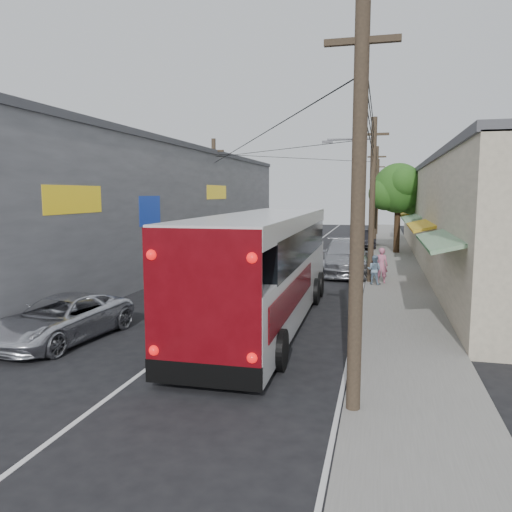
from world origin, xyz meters
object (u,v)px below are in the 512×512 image
(coach_bus, at_px, (266,267))
(pedestrian_near, at_px, (381,265))
(parked_suv, at_px, (346,257))
(parked_car_mid, at_px, (355,245))
(parked_car_far, at_px, (366,239))
(pedestrian_far, at_px, (374,270))
(jeepney, at_px, (61,319))

(coach_bus, distance_m, pedestrian_near, 9.02)
(parked_suv, distance_m, parked_car_mid, 9.56)
(coach_bus, distance_m, parked_car_mid, 21.12)
(parked_suv, distance_m, pedestrian_near, 3.85)
(coach_bus, xyz_separation_m, parked_suv, (1.93, 11.44, -1.01))
(parked_suv, height_order, parked_car_far, parked_suv)
(parked_suv, height_order, pedestrian_far, parked_suv)
(jeepney, xyz_separation_m, parked_car_far, (8.15, 28.70, 0.06))
(jeepney, relative_size, parked_car_mid, 1.26)
(pedestrian_near, bearing_deg, pedestrian_far, 56.04)
(parked_car_mid, bearing_deg, pedestrian_far, -85.19)
(coach_bus, distance_m, jeepney, 6.70)
(parked_car_far, distance_m, pedestrian_far, 17.42)
(jeepney, distance_m, pedestrian_near, 15.01)
(jeepney, distance_m, pedestrian_far, 14.45)
(parked_car_far, bearing_deg, jeepney, -106.21)
(parked_car_far, relative_size, pedestrian_far, 3.20)
(parked_car_far, relative_size, pedestrian_near, 2.60)
(jeepney, relative_size, parked_suv, 0.76)
(parked_car_mid, height_order, pedestrian_near, pedestrian_near)
(parked_suv, height_order, pedestrian_near, parked_suv)
(jeepney, height_order, parked_car_far, parked_car_far)
(coach_bus, relative_size, parked_car_far, 2.91)
(jeepney, height_order, parked_car_mid, jeepney)
(parked_suv, xyz_separation_m, pedestrian_far, (1.60, -3.79, -0.10))
(parked_suv, bearing_deg, parked_car_far, 82.26)
(pedestrian_near, bearing_deg, parked_car_mid, -80.32)
(coach_bus, xyz_separation_m, pedestrian_far, (3.53, 7.65, -1.12))
(coach_bus, relative_size, pedestrian_near, 7.57)
(parked_car_far, bearing_deg, parked_car_mid, -100.82)
(coach_bus, xyz_separation_m, pedestrian_near, (3.85, 8.10, -0.95))
(pedestrian_near, bearing_deg, parked_car_far, -84.84)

